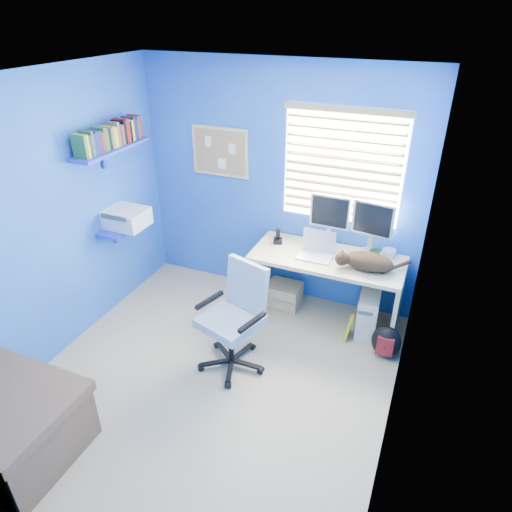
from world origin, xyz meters
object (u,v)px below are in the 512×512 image
at_px(desk, 325,288).
at_px(tower_pc, 368,312).
at_px(cat, 368,262).
at_px(office_chair, 235,330).
at_px(laptop, 316,247).

bearing_deg(desk, tower_pc, -3.26).
height_order(cat, tower_pc, cat).
xyz_separation_m(cat, office_chair, (-0.97, -0.88, -0.46)).
relative_size(desk, office_chair, 1.52).
height_order(desk, tower_pc, desk).
distance_m(cat, office_chair, 1.38).
bearing_deg(laptop, cat, -3.98).
relative_size(laptop, tower_pc, 0.73).
xyz_separation_m(desk, office_chair, (-0.56, -0.97, -0.00)).
bearing_deg(office_chair, desk, 59.85).
xyz_separation_m(tower_pc, office_chair, (-1.02, -0.94, 0.14)).
bearing_deg(tower_pc, cat, -137.46).
bearing_deg(cat, tower_pc, 31.01).
relative_size(desk, cat, 3.23).
height_order(desk, office_chair, office_chair).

